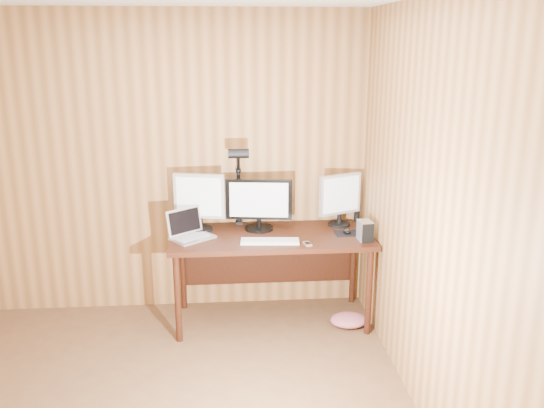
{
  "coord_description": "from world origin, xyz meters",
  "views": [
    {
      "loc": [
        0.59,
        -2.71,
        2.25
      ],
      "look_at": [
        0.93,
        1.58,
        1.02
      ],
      "focal_mm": 38.0,
      "sensor_mm": 36.0,
      "label": 1
    }
  ],
  "objects": [
    {
      "name": "hard_drive",
      "position": [
        1.64,
        1.44,
        0.83
      ],
      "size": [
        0.11,
        0.15,
        0.15
      ],
      "rotation": [
        0.0,
        0.0,
        0.09
      ],
      "color": "silver",
      "rests_on": "desk"
    },
    {
      "name": "mouse",
      "position": [
        1.54,
        1.61,
        0.77
      ],
      "size": [
        0.09,
        0.12,
        0.04
      ],
      "primitive_type": "ellipsoid",
      "rotation": [
        0.0,
        0.0,
        -0.21
      ],
      "color": "black",
      "rests_on": "mousepad"
    },
    {
      "name": "speaker",
      "position": [
        1.69,
        1.92,
        0.81
      ],
      "size": [
        0.05,
        0.05,
        0.12
      ],
      "primitive_type": "cylinder",
      "color": "black",
      "rests_on": "desk"
    },
    {
      "name": "desk_lamp",
      "position": [
        0.68,
        1.85,
        1.19
      ],
      "size": [
        0.16,
        0.24,
        0.72
      ],
      "rotation": [
        0.0,
        0.0,
        -0.17
      ],
      "color": "black",
      "rests_on": "desk"
    },
    {
      "name": "monitor_left",
      "position": [
        0.36,
        1.79,
        1.0
      ],
      "size": [
        0.42,
        0.2,
        0.47
      ],
      "rotation": [
        0.0,
        0.0,
        -0.22
      ],
      "color": "black",
      "rests_on": "desk"
    },
    {
      "name": "monitor_center",
      "position": [
        0.84,
        1.78,
        0.97
      ],
      "size": [
        0.54,
        0.24,
        0.42
      ],
      "rotation": [
        0.0,
        0.0,
        -0.13
      ],
      "color": "black",
      "rests_on": "desk"
    },
    {
      "name": "fabric_pile",
      "position": [
        1.55,
        1.48,
        0.05
      ],
      "size": [
        0.32,
        0.27,
        0.1
      ],
      "primitive_type": null,
      "rotation": [
        0.0,
        0.0,
        0.07
      ],
      "color": "#BC5B69",
      "rests_on": "floor"
    },
    {
      "name": "keyboard",
      "position": [
        0.9,
        1.45,
        0.76
      ],
      "size": [
        0.46,
        0.17,
        0.02
      ],
      "rotation": [
        0.0,
        0.0,
        -0.08
      ],
      "color": "white",
      "rests_on": "desk"
    },
    {
      "name": "desk",
      "position": [
        0.93,
        1.7,
        0.63
      ],
      "size": [
        1.6,
        0.7,
        0.75
      ],
      "color": "black",
      "rests_on": "floor"
    },
    {
      "name": "mousepad",
      "position": [
        1.54,
        1.61,
        0.75
      ],
      "size": [
        0.2,
        0.17,
        0.0
      ],
      "primitive_type": "cube",
      "rotation": [
        0.0,
        0.0,
        0.04
      ],
      "color": "black",
      "rests_on": "desk"
    },
    {
      "name": "phone",
      "position": [
        1.19,
        1.38,
        0.76
      ],
      "size": [
        0.06,
        0.1,
        0.01
      ],
      "rotation": [
        0.0,
        0.0,
        0.18
      ],
      "color": "silver",
      "rests_on": "desk"
    },
    {
      "name": "monitor_right",
      "position": [
        1.52,
        1.83,
        0.99
      ],
      "size": [
        0.37,
        0.19,
        0.44
      ],
      "rotation": [
        0.0,
        0.0,
        0.41
      ],
      "color": "black",
      "rests_on": "desk"
    },
    {
      "name": "laptop",
      "position": [
        0.28,
        1.62,
        0.81
      ],
      "size": [
        0.4,
        0.38,
        0.23
      ],
      "rotation": [
        0.0,
        0.0,
        0.67
      ],
      "color": "silver",
      "rests_on": "desk"
    },
    {
      "name": "room_shell",
      "position": [
        0.0,
        0.0,
        1.25
      ],
      "size": [
        4.0,
        4.0,
        4.0
      ],
      "color": "brown",
      "rests_on": "ground"
    }
  ]
}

